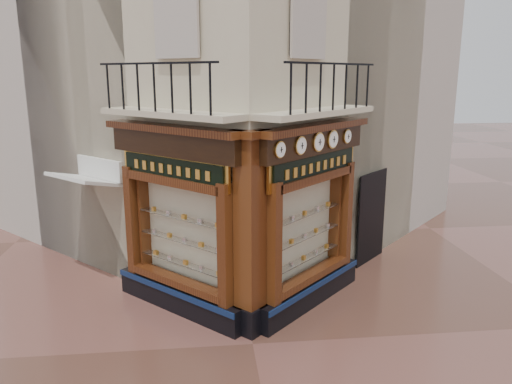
{
  "coord_description": "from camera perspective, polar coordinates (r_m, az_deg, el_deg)",
  "views": [
    {
      "loc": [
        -0.85,
        -8.43,
        4.97
      ],
      "look_at": [
        0.28,
        2.0,
        2.47
      ],
      "focal_mm": 35.0,
      "sensor_mm": 36.0,
      "label": 1
    }
  ],
  "objects": [
    {
      "name": "neighbour_right",
      "position": [
        17.39,
        5.01,
        15.12
      ],
      "size": [
        11.31,
        11.31,
        11.0
      ],
      "primitive_type": "cube",
      "rotation": [
        0.0,
        0.0,
        0.79
      ],
      "color": "#B6AA9E",
      "rests_on": "ground"
    },
    {
      "name": "awning",
      "position": [
        13.19,
        -18.28,
        -9.43
      ],
      "size": [
        1.94,
        1.94,
        0.32
      ],
      "primitive_type": null,
      "rotation": [
        0.24,
        0.0,
        2.36
      ],
      "color": "silver",
      "rests_on": "ground"
    },
    {
      "name": "clock_c",
      "position": [
        10.17,
        7.16,
        5.69
      ],
      "size": [
        0.32,
        0.32,
        0.4
      ],
      "rotation": [
        0.0,
        0.0,
        0.79
      ],
      "color": "gold",
      "rests_on": "ground"
    },
    {
      "name": "clock_a",
      "position": [
        9.08,
        2.75,
        4.86
      ],
      "size": [
        0.26,
        0.26,
        0.31
      ],
      "rotation": [
        0.0,
        0.0,
        0.79
      ],
      "color": "gold",
      "rests_on": "ground"
    },
    {
      "name": "corner_pilaster",
      "position": [
        9.46,
        -0.71,
        -5.2
      ],
      "size": [
        0.85,
        0.85,
        3.98
      ],
      "rotation": [
        0.0,
        0.0,
        0.79
      ],
      "color": "black",
      "rests_on": "ground"
    },
    {
      "name": "shopfront_left",
      "position": [
        10.45,
        -8.99,
        -3.39
      ],
      "size": [
        2.86,
        2.86,
        3.98
      ],
      "rotation": [
        0.0,
        0.0,
        2.36
      ],
      "color": "black",
      "rests_on": "ground"
    },
    {
      "name": "balcony",
      "position": [
        9.98,
        -1.3,
        9.09
      ],
      "size": [
        5.94,
        2.97,
        1.03
      ],
      "color": "beige",
      "rests_on": "ground"
    },
    {
      "name": "shopfront_right",
      "position": [
        10.68,
        6.28,
        -2.94
      ],
      "size": [
        2.86,
        2.86,
        3.98
      ],
      "rotation": [
        0.0,
        0.0,
        0.79
      ],
      "color": "black",
      "rests_on": "ground"
    },
    {
      "name": "ground",
      "position": [
        9.82,
        -0.38,
        -16.98
      ],
      "size": [
        80.0,
        80.0,
        0.0
      ],
      "primitive_type": "plane",
      "color": "#543327",
      "rests_on": "ground"
    },
    {
      "name": "signboard_right",
      "position": [
        10.38,
        6.8,
        2.95
      ],
      "size": [
        2.3,
        2.3,
        0.62
      ],
      "rotation": [
        0.0,
        0.0,
        0.79
      ],
      "color": "gold",
      "rests_on": "ground"
    },
    {
      "name": "neighbour_left",
      "position": [
        17.14,
        -12.04,
        14.91
      ],
      "size": [
        11.31,
        11.31,
        11.0
      ],
      "primitive_type": "cube",
      "rotation": [
        0.0,
        0.0,
        0.79
      ],
      "color": "#B6AA9E",
      "rests_on": "ground"
    },
    {
      "name": "clock_b",
      "position": [
        9.63,
        5.12,
        5.31
      ],
      "size": [
        0.29,
        0.29,
        0.36
      ],
      "rotation": [
        0.0,
        0.0,
        0.79
      ],
      "color": "gold",
      "rests_on": "ground"
    },
    {
      "name": "main_building",
      "position": [
        14.65,
        -2.98,
        17.44
      ],
      "size": [
        11.31,
        11.31,
        12.0
      ],
      "primitive_type": "cube",
      "rotation": [
        0.0,
        0.0,
        0.79
      ],
      "color": "beige",
      "rests_on": "ground"
    },
    {
      "name": "signboard_left",
      "position": [
        10.13,
        -9.55,
        2.6
      ],
      "size": [
        2.2,
        2.2,
        0.59
      ],
      "rotation": [
        0.0,
        0.0,
        2.36
      ],
      "color": "gold",
      "rests_on": "ground"
    },
    {
      "name": "clock_d",
      "position": [
        10.65,
        8.76,
        5.98
      ],
      "size": [
        0.32,
        0.32,
        0.4
      ],
      "rotation": [
        0.0,
        0.0,
        0.79
      ],
      "color": "gold",
      "rests_on": "ground"
    },
    {
      "name": "clock_e",
      "position": [
        11.19,
        10.38,
        6.27
      ],
      "size": [
        0.26,
        0.26,
        0.31
      ],
      "rotation": [
        0.0,
        0.0,
        0.79
      ],
      "color": "gold",
      "rests_on": "ground"
    }
  ]
}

